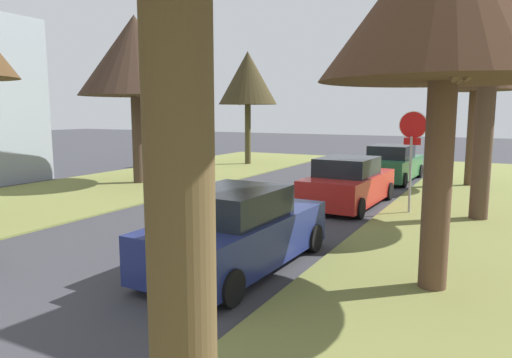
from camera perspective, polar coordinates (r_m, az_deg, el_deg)
The scene contains 7 objects.
stop_sign_far at distance 14.32m, azimuth 18.53°, elevation 4.57°, with size 0.81×0.26×2.97m.
street_tree_right_far at distance 20.78m, azimuth 25.35°, elevation 14.55°, with size 3.33×3.33×7.34m.
street_tree_left_mid_b at distance 20.20m, azimuth -14.54°, elevation 14.23°, with size 4.61×4.61×6.81m.
street_tree_left_far at distance 26.76m, azimuth -1.02°, elevation 12.14°, with size 3.29×3.29×6.29m.
parked_sedan_navy at distance 9.03m, azimuth -2.27°, elevation -6.37°, with size 2.06×4.45×1.57m.
parked_sedan_red at distance 15.21m, azimuth 11.21°, elevation -0.55°, with size 2.06×4.45×1.57m.
parked_sedan_green at distance 21.23m, azimuth 16.25°, elevation 1.72°, with size 2.06×4.45×1.57m.
Camera 1 is at (6.72, -0.22, 2.99)m, focal length 32.79 mm.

